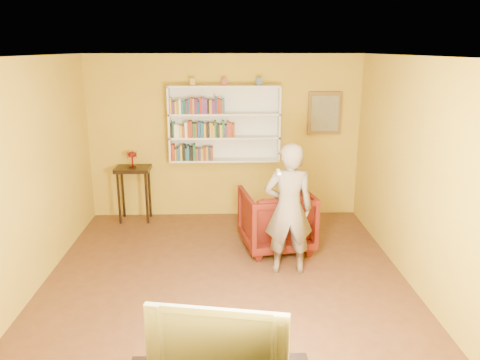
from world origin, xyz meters
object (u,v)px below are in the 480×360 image
(ruby_lustre, at_px, (132,156))
(person, at_px, (289,209))
(armchair, at_px, (276,219))
(television, at_px, (219,337))
(console_table, at_px, (133,177))
(bookshelf, at_px, (224,124))

(ruby_lustre, relative_size, person, 0.15)
(armchair, relative_size, television, 0.94)
(console_table, distance_m, armchair, 2.55)
(ruby_lustre, relative_size, television, 0.26)
(bookshelf, relative_size, ruby_lustre, 6.89)
(console_table, xyz_separation_m, armchair, (2.23, -1.21, -0.32))
(ruby_lustre, bearing_deg, armchair, -28.53)
(armchair, xyz_separation_m, television, (-0.78, -3.29, 0.34))
(console_table, relative_size, ruby_lustre, 3.49)
(bookshelf, xyz_separation_m, console_table, (-1.50, -0.16, -0.84))
(ruby_lustre, xyz_separation_m, television, (1.45, -4.50, -0.32))
(bookshelf, distance_m, console_table, 1.73)
(armchair, bearing_deg, bookshelf, -72.32)
(bookshelf, height_order, console_table, bookshelf)
(console_table, relative_size, person, 0.54)
(ruby_lustre, xyz_separation_m, person, (2.29, -1.94, -0.25))
(bookshelf, relative_size, television, 1.77)
(person, bearing_deg, console_table, -41.12)
(ruby_lustre, xyz_separation_m, armchair, (2.23, -1.21, -0.66))
(armchair, distance_m, person, 0.84)
(person, bearing_deg, bookshelf, -70.21)
(armchair, bearing_deg, television, 66.54)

